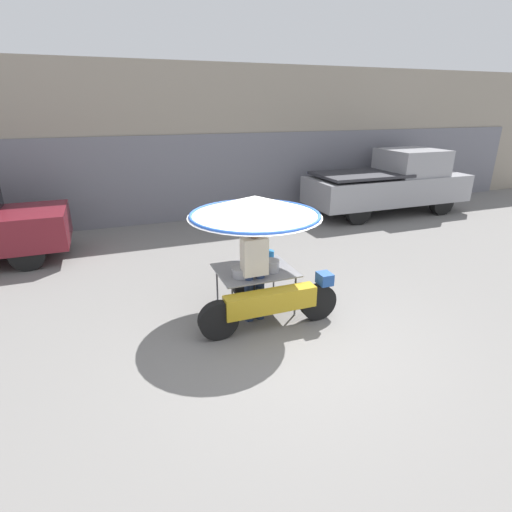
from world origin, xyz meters
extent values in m
plane|color=slate|center=(0.00, 0.00, 0.00)|extent=(36.00, 36.00, 0.00)
cube|color=gray|center=(0.00, 7.72, 2.12)|extent=(28.00, 2.00, 4.24)
cube|color=slate|center=(0.00, 6.69, 1.20)|extent=(23.80, 0.06, 2.40)
cylinder|color=black|center=(0.68, 0.25, 0.29)|extent=(0.58, 0.14, 0.58)
cylinder|color=black|center=(-0.92, 0.25, 0.29)|extent=(0.58, 0.14, 0.58)
cube|color=#B7931E|center=(-0.12, 0.25, 0.45)|extent=(1.41, 0.24, 0.32)
cube|color=#234C93|center=(0.77, 0.25, 0.67)|extent=(0.20, 0.24, 0.18)
cylinder|color=black|center=(-0.12, 1.20, 0.26)|extent=(0.52, 0.14, 0.52)
cylinder|color=#515156|center=(0.40, 0.47, 0.34)|extent=(0.03, 0.03, 0.68)
cylinder|color=#515156|center=(0.40, 1.33, 0.34)|extent=(0.03, 0.03, 0.68)
cylinder|color=#515156|center=(-0.64, 0.47, 0.34)|extent=(0.03, 0.03, 0.68)
cylinder|color=#515156|center=(-0.64, 1.33, 0.34)|extent=(0.03, 0.03, 0.68)
cube|color=gray|center=(-0.12, 0.90, 0.69)|extent=(1.22, 1.01, 0.02)
cylinder|color=#B2B2B7|center=(-0.12, 0.90, 1.14)|extent=(0.03, 0.03, 0.88)
cone|color=white|center=(-0.12, 0.90, 1.74)|extent=(2.05, 2.05, 0.31)
torus|color=blue|center=(-0.12, 0.90, 1.60)|extent=(2.00, 2.00, 0.05)
cylinder|color=#939399|center=(-0.39, 0.73, 0.77)|extent=(0.32, 0.32, 0.14)
cylinder|color=#939399|center=(0.09, 0.75, 0.79)|extent=(0.26, 0.26, 0.19)
cylinder|color=#1E6BB2|center=(0.21, 1.18, 0.79)|extent=(0.21, 0.21, 0.18)
cylinder|color=navy|center=(-0.34, 0.59, 0.38)|extent=(0.14, 0.14, 0.77)
cylinder|color=navy|center=(-0.16, 0.59, 0.38)|extent=(0.14, 0.14, 0.77)
cube|color=beige|center=(-0.25, 0.59, 1.05)|extent=(0.38, 0.22, 0.57)
sphere|color=#A87A5B|center=(-0.25, 0.59, 1.44)|extent=(0.21, 0.21, 0.21)
cylinder|color=black|center=(-3.83, 4.10, 0.34)|extent=(0.68, 0.20, 0.68)
cylinder|color=black|center=(-3.83, 5.53, 0.34)|extent=(0.68, 0.20, 0.68)
cylinder|color=black|center=(7.36, 4.55, 0.37)|extent=(0.74, 0.24, 0.74)
cylinder|color=black|center=(7.36, 6.06, 0.37)|extent=(0.74, 0.24, 0.74)
cylinder|color=black|center=(4.36, 4.55, 0.37)|extent=(0.74, 0.24, 0.74)
cylinder|color=black|center=(4.36, 6.06, 0.37)|extent=(0.74, 0.24, 0.74)
cube|color=#939399|center=(5.86, 5.30, 0.76)|extent=(5.00, 1.77, 0.79)
cube|color=#939399|center=(6.66, 5.30, 1.53)|extent=(1.70, 1.63, 0.75)
cube|color=#2D2D33|center=(4.86, 5.30, 1.26)|extent=(2.60, 1.70, 0.08)
camera|label=1|loc=(-2.19, -4.58, 3.15)|focal=28.00mm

